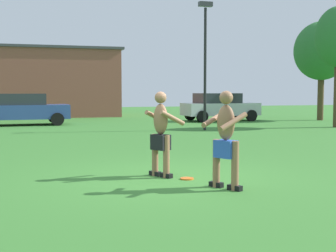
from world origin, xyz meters
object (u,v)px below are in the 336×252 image
player_in_black (161,132)px  lamp_post (205,52)px  frisbee (187,179)px  car_silver_mid_lot (220,106)px  tree_left_field (322,51)px  player_near (226,137)px  car_blue_near_post (24,109)px

player_in_black → lamp_post: size_ratio=0.31×
frisbee → car_silver_mid_lot: car_silver_mid_lot is taller
frisbee → car_silver_mid_lot: (7.48, 16.18, 0.81)m
player_in_black → frisbee: (0.41, -0.41, -0.88)m
frisbee → tree_left_field: size_ratio=0.05×
player_near → player_in_black: size_ratio=1.01×
player_near → tree_left_field: 20.88m
player_near → car_blue_near_post: (-3.60, 16.81, -0.08)m
lamp_post → tree_left_field: 10.06m
frisbee → lamp_post: lamp_post is taller
player_near → tree_left_field: (13.00, 16.04, 3.10)m
player_near → tree_left_field: bearing=51.0°
player_in_black → car_silver_mid_lot: player_in_black is taller
frisbee → lamp_post: size_ratio=0.05×
tree_left_field → car_silver_mid_lot: bearing=169.0°
frisbee → tree_left_field: 20.50m
car_silver_mid_lot → tree_left_field: 6.79m
frisbee → car_silver_mid_lot: bearing=65.2°
lamp_post → player_in_black: bearing=-115.5°
player_in_black → tree_left_field: tree_left_field is taller
player_in_black → car_blue_near_post: bearing=100.4°
frisbee → player_near: bearing=-70.5°
player_in_black → frisbee: player_in_black is taller
player_near → car_silver_mid_lot: player_near is taller
car_blue_near_post → lamp_post: 9.65m
player_near → frisbee: 1.40m
car_silver_mid_lot → lamp_post: lamp_post is taller
player_near → car_silver_mid_lot: (7.12, 17.19, -0.08)m
car_blue_near_post → lamp_post: (7.64, -5.30, 2.58)m
car_silver_mid_lot → car_blue_near_post: bearing=-178.0°
car_blue_near_post → lamp_post: bearing=-34.8°
frisbee → car_blue_near_post: bearing=101.6°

